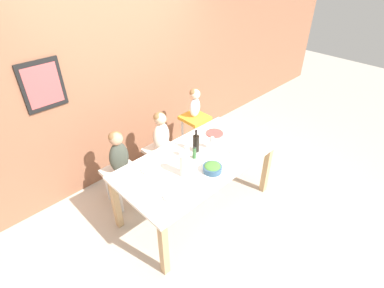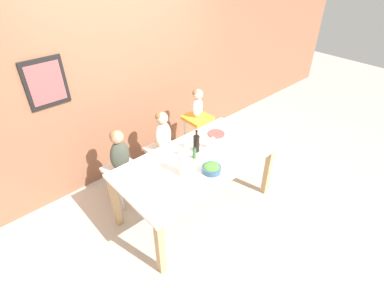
{
  "view_description": "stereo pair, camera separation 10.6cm",
  "coord_description": "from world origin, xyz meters",
  "px_view_note": "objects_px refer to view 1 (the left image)",
  "views": [
    {
      "loc": [
        -1.92,
        -1.89,
        2.82
      ],
      "look_at": [
        0.0,
        0.07,
        0.93
      ],
      "focal_mm": 28.0,
      "sensor_mm": 36.0,
      "label": 1
    },
    {
      "loc": [
        -1.85,
        -1.96,
        2.82
      ],
      "look_at": [
        0.0,
        0.07,
        0.93
      ],
      "focal_mm": 28.0,
      "sensor_mm": 36.0,
      "label": 2
    }
  ],
  "objects_px": {
    "paper_towel_roll": "(184,165)",
    "dinner_plate_front_right": "(238,150)",
    "dinner_plate_back_left": "(151,168)",
    "chair_far_left": "(122,175)",
    "chair_right_highchair": "(195,126)",
    "person_child_left": "(118,151)",
    "chair_far_center": "(162,154)",
    "dinner_plate_back_right": "(215,133)",
    "wine_glass_near": "(212,140)",
    "salad_bowl_large": "(212,168)",
    "person_child_center": "(161,131)",
    "person_baby_right": "(195,101)",
    "wine_bottle": "(196,143)",
    "wine_glass_far": "(186,149)",
    "dinner_plate_front_left": "(174,195)"
  },
  "relations": [
    {
      "from": "wine_glass_near",
      "to": "salad_bowl_large",
      "type": "xyz_separation_m",
      "value": [
        -0.31,
        -0.29,
        -0.07
      ]
    },
    {
      "from": "wine_bottle",
      "to": "dinner_plate_front_left",
      "type": "distance_m",
      "value": 0.78
    },
    {
      "from": "person_child_left",
      "to": "person_child_center",
      "type": "distance_m",
      "value": 0.65
    },
    {
      "from": "chair_far_left",
      "to": "paper_towel_roll",
      "type": "bearing_deg",
      "value": -70.92
    },
    {
      "from": "wine_glass_far",
      "to": "person_baby_right",
      "type": "bearing_deg",
      "value": 39.58
    },
    {
      "from": "person_child_center",
      "to": "chair_far_left",
      "type": "bearing_deg",
      "value": -179.9
    },
    {
      "from": "paper_towel_roll",
      "to": "person_child_center",
      "type": "bearing_deg",
      "value": 66.58
    },
    {
      "from": "wine_glass_near",
      "to": "dinner_plate_back_right",
      "type": "distance_m",
      "value": 0.35
    },
    {
      "from": "person_baby_right",
      "to": "dinner_plate_back_right",
      "type": "relative_size",
      "value": 1.85
    },
    {
      "from": "dinner_plate_front_left",
      "to": "dinner_plate_back_left",
      "type": "distance_m",
      "value": 0.49
    },
    {
      "from": "dinner_plate_back_left",
      "to": "dinner_plate_front_right",
      "type": "xyz_separation_m",
      "value": [
        0.95,
        -0.45,
        0.0
      ]
    },
    {
      "from": "chair_right_highchair",
      "to": "person_child_left",
      "type": "bearing_deg",
      "value": 179.95
    },
    {
      "from": "paper_towel_roll",
      "to": "dinner_plate_front_left",
      "type": "height_order",
      "value": "paper_towel_roll"
    },
    {
      "from": "chair_far_center",
      "to": "chair_far_left",
      "type": "bearing_deg",
      "value": 180.0
    },
    {
      "from": "chair_far_left",
      "to": "person_child_left",
      "type": "xyz_separation_m",
      "value": [
        0.0,
        0.0,
        0.37
      ]
    },
    {
      "from": "chair_right_highchair",
      "to": "wine_glass_far",
      "type": "bearing_deg",
      "value": -140.49
    },
    {
      "from": "chair_far_left",
      "to": "wine_glass_near",
      "type": "bearing_deg",
      "value": -40.01
    },
    {
      "from": "paper_towel_roll",
      "to": "chair_far_center",
      "type": "bearing_deg",
      "value": 66.55
    },
    {
      "from": "wine_glass_far",
      "to": "dinner_plate_front_right",
      "type": "height_order",
      "value": "wine_glass_far"
    },
    {
      "from": "person_child_left",
      "to": "dinner_plate_back_right",
      "type": "distance_m",
      "value": 1.23
    },
    {
      "from": "dinner_plate_front_right",
      "to": "wine_glass_near",
      "type": "bearing_deg",
      "value": 128.19
    },
    {
      "from": "chair_far_center",
      "to": "person_child_center",
      "type": "relative_size",
      "value": 0.85
    },
    {
      "from": "wine_bottle",
      "to": "dinner_plate_back_right",
      "type": "distance_m",
      "value": 0.46
    },
    {
      "from": "salad_bowl_large",
      "to": "dinner_plate_back_left",
      "type": "height_order",
      "value": "salad_bowl_large"
    },
    {
      "from": "dinner_plate_back_left",
      "to": "person_baby_right",
      "type": "bearing_deg",
      "value": 23.34
    },
    {
      "from": "paper_towel_roll",
      "to": "dinner_plate_front_right",
      "type": "xyz_separation_m",
      "value": [
        0.75,
        -0.12,
        -0.12
      ]
    },
    {
      "from": "person_child_center",
      "to": "dinner_plate_back_left",
      "type": "xyz_separation_m",
      "value": [
        -0.56,
        -0.51,
        -0.01
      ]
    },
    {
      "from": "wine_bottle",
      "to": "dinner_plate_back_right",
      "type": "relative_size",
      "value": 1.27
    },
    {
      "from": "wine_glass_far",
      "to": "person_child_center",
      "type": "bearing_deg",
      "value": 78.05
    },
    {
      "from": "dinner_plate_back_right",
      "to": "person_child_left",
      "type": "bearing_deg",
      "value": 155.25
    },
    {
      "from": "chair_right_highchair",
      "to": "wine_glass_far",
      "type": "height_order",
      "value": "wine_glass_far"
    },
    {
      "from": "wine_glass_far",
      "to": "dinner_plate_back_left",
      "type": "xyz_separation_m",
      "value": [
        -0.43,
        0.11,
        -0.11
      ]
    },
    {
      "from": "chair_far_center",
      "to": "dinner_plate_front_left",
      "type": "bearing_deg",
      "value": -123.34
    },
    {
      "from": "wine_glass_near",
      "to": "wine_glass_far",
      "type": "height_order",
      "value": "same"
    },
    {
      "from": "person_child_left",
      "to": "chair_far_center",
      "type": "bearing_deg",
      "value": -0.1
    },
    {
      "from": "dinner_plate_front_left",
      "to": "dinner_plate_back_right",
      "type": "height_order",
      "value": "same"
    },
    {
      "from": "person_child_left",
      "to": "salad_bowl_large",
      "type": "xyz_separation_m",
      "value": [
        0.54,
        -1.0,
        0.03
      ]
    },
    {
      "from": "chair_far_left",
      "to": "wine_bottle",
      "type": "height_order",
      "value": "wine_bottle"
    },
    {
      "from": "wine_glass_near",
      "to": "person_child_center",
      "type": "bearing_deg",
      "value": 105.64
    },
    {
      "from": "dinner_plate_front_right",
      "to": "person_child_left",
      "type": "bearing_deg",
      "value": 137.38
    },
    {
      "from": "chair_far_left",
      "to": "chair_right_highchair",
      "type": "distance_m",
      "value": 1.28
    },
    {
      "from": "wine_bottle",
      "to": "wine_glass_far",
      "type": "height_order",
      "value": "wine_bottle"
    },
    {
      "from": "person_baby_right",
      "to": "wine_bottle",
      "type": "height_order",
      "value": "person_baby_right"
    },
    {
      "from": "chair_far_left",
      "to": "chair_right_highchair",
      "type": "bearing_deg",
      "value": 0.0
    },
    {
      "from": "chair_far_center",
      "to": "dinner_plate_back_right",
      "type": "relative_size",
      "value": 2.1
    },
    {
      "from": "person_child_center",
      "to": "dinner_plate_back_left",
      "type": "relative_size",
      "value": 2.47
    },
    {
      "from": "wine_glass_far",
      "to": "dinner_plate_back_left",
      "type": "bearing_deg",
      "value": 164.98
    },
    {
      "from": "chair_right_highchair",
      "to": "salad_bowl_large",
      "type": "relative_size",
      "value": 3.56
    },
    {
      "from": "person_baby_right",
      "to": "dinner_plate_front_left",
      "type": "xyz_separation_m",
      "value": [
        -1.27,
        -0.99,
        -0.23
      ]
    },
    {
      "from": "paper_towel_roll",
      "to": "wine_glass_far",
      "type": "relative_size",
      "value": 1.52
    }
  ]
}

